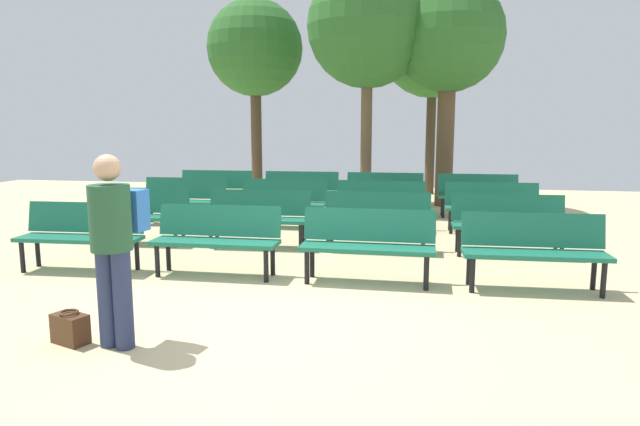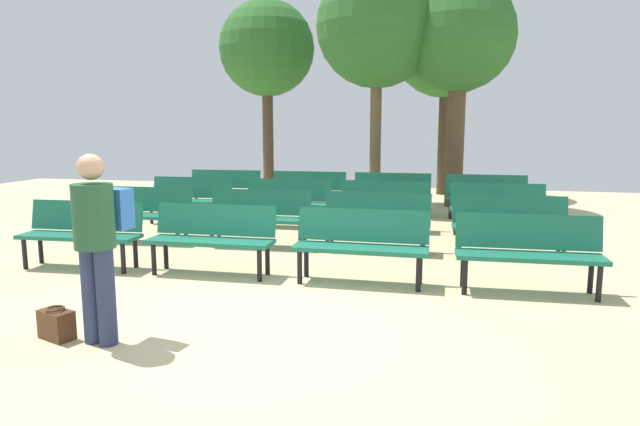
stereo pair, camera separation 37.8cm
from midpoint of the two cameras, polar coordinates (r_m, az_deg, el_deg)
ground_plane at (r=5.55m, az=-5.59°, el=-10.93°), size 24.00×24.00×0.00m
bench_r0_c0 at (r=7.99m, az=-21.83°, el=-1.61°), size 1.62×0.56×0.87m
bench_r0_c1 at (r=7.19m, az=-9.44°, el=-2.19°), size 1.60×0.49×0.87m
bench_r0_c2 at (r=6.73m, az=5.82°, el=-2.89°), size 1.60×0.49×0.87m
bench_r0_c3 at (r=6.80m, az=21.98°, el=-3.39°), size 1.61×0.53×0.87m
bench_r1_c0 at (r=9.45m, az=-16.55°, el=0.24°), size 1.62×0.55×0.87m
bench_r1_c1 at (r=8.74m, az=-4.98°, el=-0.11°), size 1.62×0.56×0.87m
bench_r1_c2 at (r=8.43m, az=7.05°, el=-0.48°), size 1.60×0.50×0.87m
bench_r1_c3 at (r=8.50m, az=19.97°, el=-0.89°), size 1.61×0.52×0.87m
bench_r2_c0 at (r=11.00m, az=-12.13°, el=1.61°), size 1.61×0.53×0.87m
bench_r2_c1 at (r=10.38m, az=-2.28°, el=1.38°), size 1.61×0.50×0.87m
bench_r2_c2 at (r=10.12m, az=7.66°, el=1.10°), size 1.60×0.50×0.87m
bench_r2_c3 at (r=10.18m, az=18.65°, el=0.75°), size 1.61×0.50×0.87m
bench_r3_c0 at (r=12.57m, az=-8.92°, el=2.62°), size 1.61×0.53×0.87m
bench_r3_c1 at (r=12.04m, az=-0.32°, el=2.45°), size 1.61×0.53×0.87m
bench_r3_c2 at (r=11.80m, az=8.24°, el=2.22°), size 1.61×0.50×0.87m
bench_r3_c3 at (r=11.81m, az=17.48°, el=1.90°), size 1.61×0.50×0.87m
tree_0 at (r=15.45m, az=-4.71°, el=16.26°), size 2.52×2.52×5.13m
tree_1 at (r=15.63m, az=13.43°, el=16.46°), size 2.84×2.84×5.41m
tree_2 at (r=13.37m, az=14.82°, el=16.83°), size 2.49×2.49×5.08m
tree_3 at (r=13.29m, az=6.70°, el=18.29°), size 2.75×2.75×5.44m
visitor_with_backpack at (r=5.07m, az=-19.72°, el=-2.35°), size 0.39×0.56×1.65m
handbag at (r=5.50m, az=-23.47°, el=-10.36°), size 0.36×0.28×0.29m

